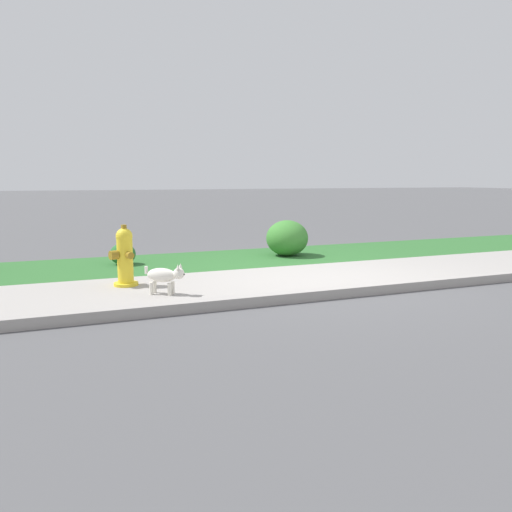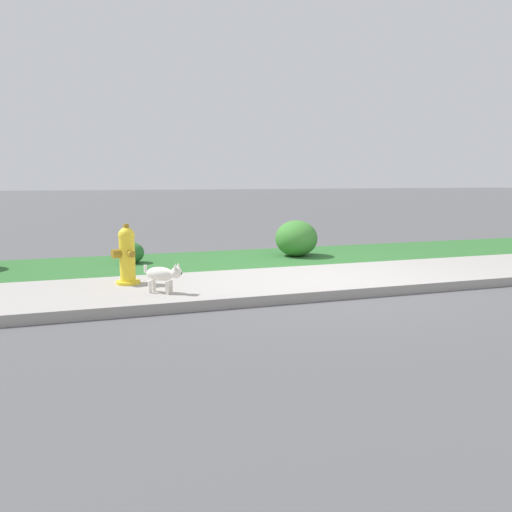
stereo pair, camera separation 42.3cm
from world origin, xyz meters
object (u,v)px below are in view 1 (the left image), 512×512
(shrub_bush_near_lamp, at_px, (287,238))
(small_white_dog, at_px, (165,276))
(fire_hydrant_by_grass_verge, at_px, (125,257))
(shrub_bush_mid_verge, at_px, (123,254))

(shrub_bush_near_lamp, bearing_deg, small_white_dog, -139.54)
(fire_hydrant_by_grass_verge, bearing_deg, small_white_dog, -168.61)
(small_white_dog, bearing_deg, shrub_bush_near_lamp, 76.75)
(shrub_bush_mid_verge, bearing_deg, shrub_bush_near_lamp, -2.25)
(fire_hydrant_by_grass_verge, xyz_separation_m, shrub_bush_near_lamp, (3.13, 1.63, -0.07))
(small_white_dog, bearing_deg, fire_hydrant_by_grass_verge, 154.89)
(small_white_dog, relative_size, shrub_bush_near_lamp, 0.59)
(shrub_bush_mid_verge, bearing_deg, fire_hydrant_by_grass_verge, -95.64)
(small_white_dog, bearing_deg, shrub_bush_mid_verge, 131.27)
(fire_hydrant_by_grass_verge, bearing_deg, shrub_bush_mid_verge, -22.85)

